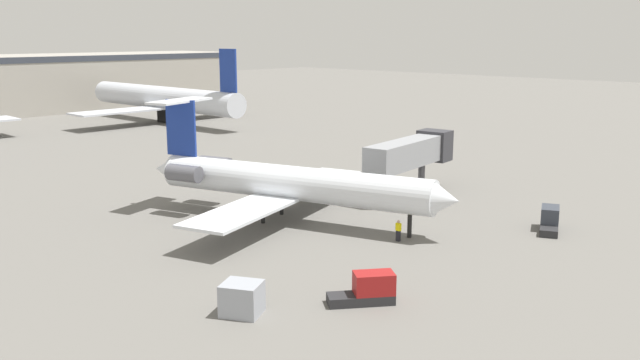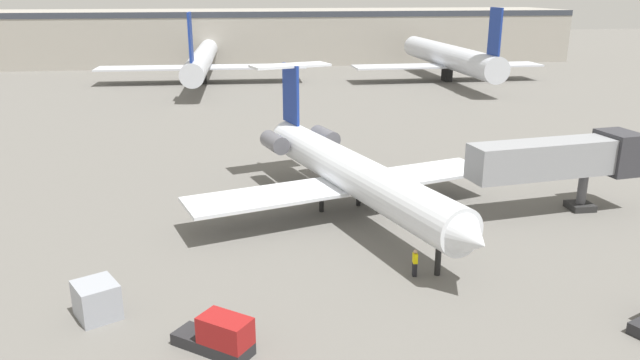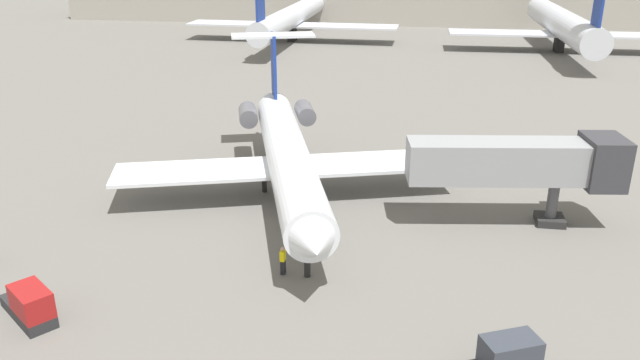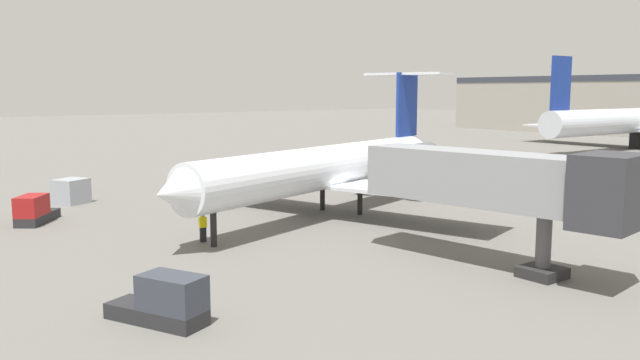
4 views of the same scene
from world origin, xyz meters
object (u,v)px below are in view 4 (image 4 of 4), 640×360
baggage_tug_trailing (165,302)px  cargo_container_uld (71,191)px  regional_jet (331,166)px  ground_crew_marshaller (203,227)px  parked_airliner_west_end (638,121)px  baggage_tug_lead (34,211)px  jet_bridge (510,183)px

baggage_tug_trailing → cargo_container_uld: size_ratio=1.47×
regional_jet → ground_crew_marshaller: (1.96, -10.85, -2.58)m
ground_crew_marshaller → parked_airliner_west_end: 81.00m
baggage_tug_lead → parked_airliner_west_end: bearing=92.7°
baggage_tug_lead → baggage_tug_trailing: (22.31, -0.88, 0.00)m
regional_jet → cargo_container_uld: bearing=-140.3°
ground_crew_marshaller → baggage_tug_trailing: baggage_tug_trailing is taller
jet_bridge → cargo_container_uld: jet_bridge is taller
regional_jet → baggage_tug_lead: bearing=-118.5°
jet_bridge → baggage_tug_trailing: 16.73m
parked_airliner_west_end → baggage_tug_trailing: bearing=-73.1°
jet_bridge → cargo_container_uld: size_ratio=4.80×
cargo_container_uld → parked_airliner_west_end: 81.70m
ground_crew_marshaller → cargo_container_uld: bearing=-173.1°
baggage_tug_trailing → parked_airliner_west_end: (-26.29, 86.68, 3.27)m
regional_jet → baggage_tug_trailing: bearing=-54.2°
baggage_tug_lead → cargo_container_uld: baggage_tug_lead is taller
jet_bridge → parked_airliner_west_end: parked_airliner_west_end is taller
baggage_tug_lead → parked_airliner_west_end: (-3.99, 85.79, 3.27)m
regional_jet → baggage_tug_trailing: (12.99, -18.04, -2.60)m
baggage_tug_trailing → parked_airliner_west_end: bearing=106.9°
jet_bridge → cargo_container_uld: bearing=-160.9°
baggage_tug_trailing → cargo_container_uld: baggage_tug_trailing is taller
regional_jet → jet_bridge: bearing=-6.9°
baggage_tug_lead → regional_jet: bearing=61.5°
jet_bridge → parked_airliner_west_end: 76.48m
ground_crew_marshaller → baggage_tug_trailing: size_ratio=0.40×
regional_jet → parked_airliner_west_end: (-13.30, 68.63, 0.67)m
ground_crew_marshaller → baggage_tug_trailing: (11.03, -7.19, -0.02)m
baggage_tug_lead → ground_crew_marshaller: bearing=29.2°
jet_bridge → baggage_tug_lead: (-25.44, -15.20, -3.40)m
cargo_container_uld → baggage_tug_lead: bearing=-33.6°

